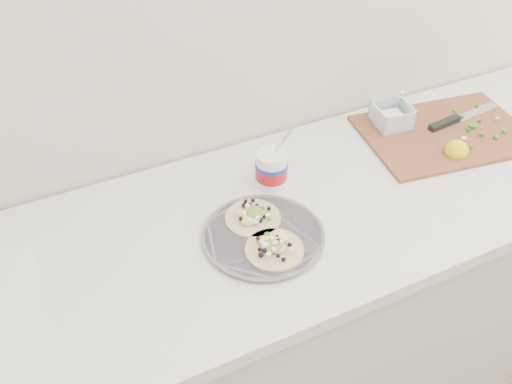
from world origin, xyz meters
name	(u,v)px	position (x,y,z in m)	size (l,w,h in m)	color
counter	(280,317)	(0.00, 1.43, 0.45)	(2.44, 0.66, 0.90)	beige
taco_plate	(263,233)	(-0.10, 1.35, 0.92)	(0.30, 0.30, 0.04)	slate
tub	(273,165)	(0.02, 1.53, 0.96)	(0.09, 0.09, 0.20)	white
cutboard	(441,128)	(0.58, 1.52, 0.92)	(0.53, 0.41, 0.08)	brown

